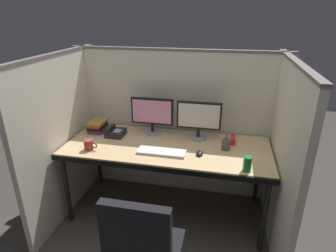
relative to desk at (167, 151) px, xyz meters
The scene contains 15 objects.
ground_plane 0.75m from the desk, 90.00° to the right, with size 8.00×8.00×0.00m, color #423D38.
cubicle_partition_rear 0.47m from the desk, 90.00° to the left, with size 2.21×0.06×1.57m.
cubicle_partition_left 1.00m from the desk, behind, with size 0.06×1.41×1.57m.
cubicle_partition_right 1.00m from the desk, ahead, with size 0.06×1.41×1.57m.
desk is the anchor object (origin of this frame).
monitor_left 0.43m from the desk, 127.46° to the left, with size 0.43×0.17×0.37m.
monitor_right 0.45m from the desk, 42.82° to the left, with size 0.43×0.17×0.37m.
keyboard_main 0.15m from the desk, 96.69° to the right, with size 0.43×0.15×0.02m, color silver.
computer_mouse 0.34m from the desk, 17.33° to the right, with size 0.06×0.10×0.04m.
red_stapler 0.64m from the desk, 19.99° to the left, with size 0.04×0.15×0.06m, color red.
desk_phone 0.58m from the desk, 166.35° to the left, with size 0.17×0.19×0.09m.
pen_cup 0.55m from the desk, ahead, with size 0.08×0.08×0.17m.
coffee_mug 0.71m from the desk, 162.54° to the right, with size 0.13×0.08×0.09m.
book_stack 0.81m from the desk, 165.51° to the left, with size 0.17×0.22×0.12m.
soda_can 0.78m from the desk, 22.10° to the right, with size 0.07×0.07×0.12m, color #197233.
Camera 1 is at (0.51, -2.02, 1.91)m, focal length 30.25 mm.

